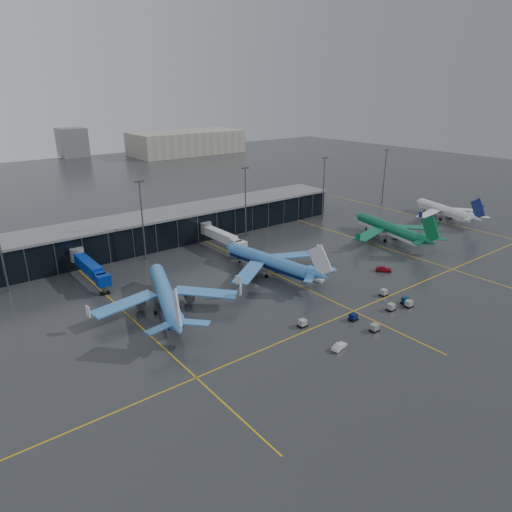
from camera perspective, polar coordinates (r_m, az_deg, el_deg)
ground at (r=118.85m, az=3.43°, el=-5.62°), size 600.00×600.00×0.00m
terminal_pier at (r=165.37m, az=-10.80°, el=3.64°), size 142.00×17.00×10.70m
jet_bridges at (r=136.58m, az=-20.10°, el=-1.26°), size 94.00×27.50×7.20m
flood_masts at (r=155.27m, az=-7.29°, el=5.96°), size 203.00×0.50×25.50m
distant_hangars at (r=372.81m, az=-19.08°, el=12.63°), size 260.00×71.00×22.00m
taxi_lines at (r=132.11m, az=3.68°, el=-2.86°), size 220.00×120.00×0.02m
airliner_arkefly at (r=114.16m, az=-11.39°, el=-3.53°), size 49.15×52.39×13.09m
airliner_klm_near at (r=133.56m, az=1.53°, el=0.36°), size 41.75×46.00×12.67m
airliner_aer_lingus at (r=171.20m, az=16.33°, el=4.14°), size 45.82×49.77×13.10m
airliner_ba at (r=207.05m, az=22.48°, el=5.95°), size 43.42×46.55×11.81m
baggage_carts at (r=116.18m, az=14.69°, el=-6.53°), size 31.13×13.06×1.70m
mobile_airstair at (r=131.65m, az=7.74°, el=-2.73°), size 2.98×3.67×3.45m
service_van_red at (r=142.04m, az=15.67°, el=-1.57°), size 4.47×4.70×1.58m
service_van_white at (r=99.60m, az=10.38°, el=-11.02°), size 4.38×2.27×1.37m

